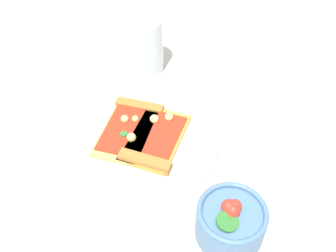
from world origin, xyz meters
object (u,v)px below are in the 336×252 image
at_px(soda_glass, 145,47).
at_px(pizza_slice_far, 156,141).
at_px(salad_bowl, 231,221).
at_px(plate, 144,138).
at_px(pizza_slice_near, 130,126).

bearing_deg(soda_glass, pizza_slice_far, 2.66).
distance_m(pizza_slice_far, salad_bowl, 0.20).
height_order(plate, salad_bowl, salad_bowl).
distance_m(pizza_slice_far, soda_glass, 0.23).
relative_size(pizza_slice_far, soda_glass, 1.36).
bearing_deg(soda_glass, pizza_slice_near, -9.86).
bearing_deg(soda_glass, plate, -2.40).
xyz_separation_m(salad_bowl, soda_glass, (-0.40, -0.11, 0.03)).
bearing_deg(pizza_slice_far, pizza_slice_near, -130.76).
bearing_deg(plate, soda_glass, 177.60).
relative_size(plate, pizza_slice_near, 1.63).
distance_m(pizza_slice_near, soda_glass, 0.20).
height_order(pizza_slice_near, salad_bowl, salad_bowl).
xyz_separation_m(plate, pizza_slice_near, (-0.02, -0.02, 0.01)).
xyz_separation_m(pizza_slice_near, soda_glass, (-0.19, 0.03, 0.04)).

